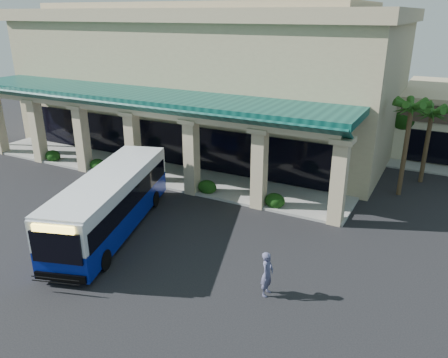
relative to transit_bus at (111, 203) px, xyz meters
The scene contains 8 objects.
ground 4.37m from the transit_bus, 14.12° to the left, with size 110.00×110.00×0.00m, color black.
main_building 17.96m from the transit_bus, 103.32° to the left, with size 30.80×14.80×11.35m, color tan, non-canonical shape.
arcade 8.88m from the transit_bus, 117.30° to the left, with size 30.00×6.20×5.70m, color #093833, non-canonical shape.
palm_0 17.40m from the transit_bus, 43.89° to the left, with size 2.40×2.40×6.60m, color #1D4813, non-canonical shape.
palm_1 20.21m from the transit_bus, 48.07° to the left, with size 2.40×2.40×5.80m, color #1D4813, non-canonical shape.
broadleaf_tree 23.07m from the transit_bus, 60.16° to the left, with size 2.60×2.60×4.81m, color black, non-canonical shape.
transit_bus is the anchor object (origin of this frame).
pedestrian 9.30m from the transit_bus, ahead, with size 0.69×0.45×1.90m, color #4D4E6F.
Camera 1 is at (10.60, -16.27, 10.61)m, focal length 35.00 mm.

